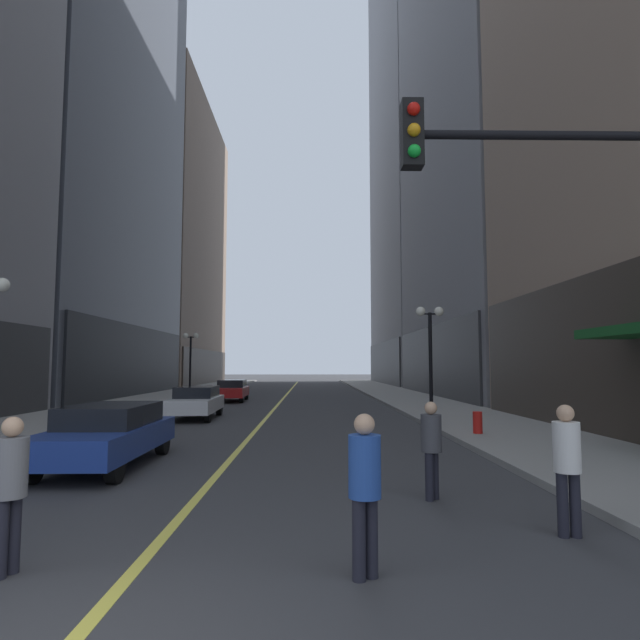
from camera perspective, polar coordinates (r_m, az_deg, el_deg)
ground_plane at (r=38.87m, az=-3.74°, el=-8.12°), size 200.00×200.00×0.00m
sidewalk_left at (r=40.12m, az=-15.70°, el=-7.74°), size 4.50×78.00×0.15m
sidewalk_right at (r=39.34m, az=8.47°, el=-7.93°), size 4.50×78.00×0.15m
lane_centre_stripe at (r=38.87m, az=-3.74°, el=-8.11°), size 0.16×70.00×0.01m
building_left_mid at (r=50.13m, az=-24.34°, el=28.42°), size 10.54×24.00×58.99m
building_left_far at (r=67.83m, az=-16.39°, el=7.72°), size 11.31×26.00×33.73m
building_right_mid at (r=46.16m, az=19.69°, el=22.45°), size 12.96×24.00×46.54m
building_right_far at (r=72.36m, az=10.80°, el=20.82°), size 10.36×26.00×67.23m
car_blue at (r=12.74m, az=-21.64°, el=-11.13°), size 1.79×4.67×1.32m
car_white at (r=23.01m, az=-13.04°, el=-8.42°), size 1.83×4.53×1.32m
car_red at (r=33.79m, az=-9.36°, el=-7.33°), size 1.87×4.63×1.32m
pedestrian_in_grey_suit at (r=6.73m, az=-30.15°, el=-14.74°), size 0.42×0.42×1.64m
pedestrian_in_white_shirt at (r=7.78m, az=24.84°, el=-13.34°), size 0.35×0.35×1.67m
pedestrian_with_orange_bag at (r=9.18m, az=11.79°, el=-12.68°), size 0.48×0.48×1.59m
pedestrian_in_blue_hoodie at (r=5.81m, az=4.79°, el=-16.80°), size 0.47×0.47×1.67m
traffic_light_near_right at (r=7.74m, az=25.91°, el=7.27°), size 3.43×0.35×5.65m
street_lamp_left_far at (r=37.74m, az=-13.63°, el=-3.14°), size 1.06×0.36×4.43m
street_lamp_right_mid at (r=20.73m, az=11.66°, el=-1.82°), size 1.06×0.36×4.43m
fire_hydrant_right at (r=17.07m, az=16.46°, el=-10.69°), size 0.28×0.28×0.80m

